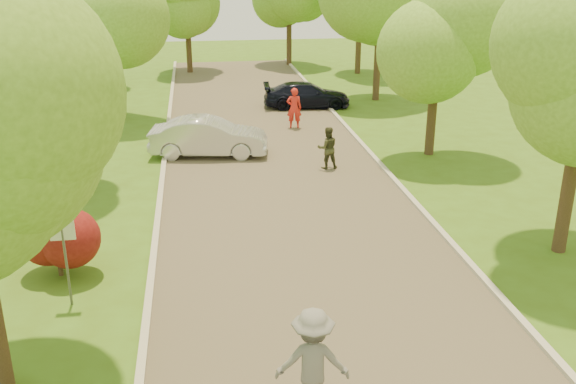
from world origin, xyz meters
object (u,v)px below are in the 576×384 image
skateboarder (313,362)px  person_striped (294,108)px  person_olive (327,148)px  street_sign (64,243)px  dark_sedan (307,95)px  silver_sedan (209,137)px

skateboarder → person_striped: size_ratio=1.06×
person_striped → person_olive: person_striped is taller
street_sign → person_striped: size_ratio=1.17×
skateboarder → dark_sedan: bearing=-91.5°
person_striped → person_olive: size_ratio=1.17×
person_striped → street_sign: bearing=69.6°
person_olive → dark_sedan: bearing=-97.4°
skateboarder → person_olive: bearing=-94.6°
silver_sedan → person_olive: 4.87m
silver_sedan → dark_sedan: silver_sedan is taller
street_sign → dark_sedan: bearing=65.0°
skateboarder → person_olive: 13.66m
street_sign → skateboarder: street_sign is taller
silver_sedan → street_sign: bearing=170.4°
dark_sedan → person_striped: person_striped is taller
street_sign → person_olive: 11.79m
street_sign → silver_sedan: street_sign is taller
silver_sedan → person_olive: size_ratio=2.89×
silver_sedan → dark_sedan: bearing=-26.4°
dark_sedan → skateboarder: 23.64m
silver_sedan → skateboarder: (1.29, -15.60, 0.36)m
silver_sedan → person_striped: person_striped is taller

